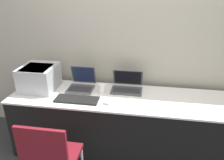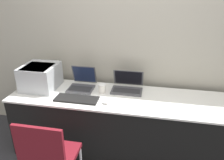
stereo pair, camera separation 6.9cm
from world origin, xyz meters
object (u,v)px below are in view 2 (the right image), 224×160
Objects in this scene: laptop_left at (82,83)px; external_keyboard at (77,99)px; mouse at (106,103)px; chair at (48,155)px; printer at (40,76)px; laptop_right at (127,86)px; coffee_cup at (102,88)px.

laptop_left reaches higher than external_keyboard.
mouse is 0.08× the size of chair.
laptop_right is (1.02, 0.13, -0.10)m from printer.
laptop_right reaches higher than external_keyboard.
coffee_cup reaches higher than external_keyboard.
external_keyboard is at bearing -134.80° from coffee_cup.
laptop_left is 0.36× the size of chair.
laptop_right is 0.30m from coffee_cup.
printer is 0.87× the size of external_keyboard.
printer reaches higher than mouse.
chair is at bearing -96.08° from external_keyboard.
laptop_right is 0.76× the size of external_keyboard.
laptop_right reaches higher than chair.
laptop_right is at bearing 34.40° from external_keyboard.
laptop_right reaches higher than mouse.
mouse is at bearing -15.91° from printer.
external_keyboard is at bearing -83.31° from laptop_left.
mouse is (0.85, -0.24, -0.14)m from printer.
printer is 0.50m from laptop_left.
laptop_left reaches higher than coffee_cup.
chair is at bearing -109.24° from coffee_cup.
laptop_right is 0.41× the size of chair.
mouse is at bearing -114.87° from laptop_right.
external_keyboard is 4.65× the size of coffee_cup.
laptop_right is at bearing 7.53° from printer.
printer is at bearing 157.69° from external_keyboard.
coffee_cup is at bearing 111.83° from mouse.
laptop_right is (0.54, 0.04, -0.01)m from laptop_left.
laptop_right is at bearing 65.13° from mouse.
laptop_right is 4.90× the size of mouse.
mouse is (0.37, -0.33, -0.04)m from laptop_left.
coffee_cup is (-0.28, -0.12, 0.00)m from laptop_right.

